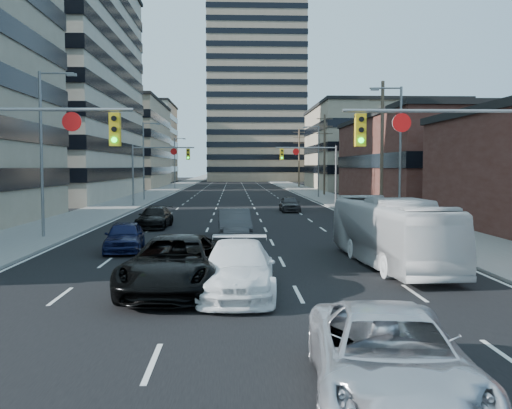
{
  "coord_description": "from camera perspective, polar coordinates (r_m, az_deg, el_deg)",
  "views": [
    {
      "loc": [
        -0.18,
        -11.17,
        3.91
      ],
      "look_at": [
        0.85,
        14.68,
        2.2
      ],
      "focal_mm": 40.0,
      "sensor_mm": 36.0,
      "label": 1
    }
  ],
  "objects": [
    {
      "name": "ground",
      "position": [
        11.83,
        -1.31,
        -15.53
      ],
      "size": [
        400.0,
        400.0,
        0.0
      ],
      "primitive_type": "plane",
      "color": "black",
      "rests_on": "ground"
    },
    {
      "name": "road_surface",
      "position": [
        141.22,
        -2.21,
        2.2
      ],
      "size": [
        18.0,
        300.0,
        0.02
      ],
      "primitive_type": "cube",
      "color": "black",
      "rests_on": "ground"
    },
    {
      "name": "sidewalk_left",
      "position": [
        141.67,
        -6.87,
        2.21
      ],
      "size": [
        5.0,
        300.0,
        0.15
      ],
      "primitive_type": "cube",
      "color": "slate",
      "rests_on": "ground"
    },
    {
      "name": "sidewalk_right",
      "position": [
        141.7,
        2.45,
        2.24
      ],
      "size": [
        5.0,
        300.0,
        0.15
      ],
      "primitive_type": "cube",
      "color": "slate",
      "rests_on": "ground"
    },
    {
      "name": "office_left_mid",
      "position": [
        76.72,
        -23.17,
        11.04
      ],
      "size": [
        26.0,
        34.0,
        28.0
      ],
      "primitive_type": "cube",
      "color": "#ADA089",
      "rests_on": "ground"
    },
    {
      "name": "office_left_far",
      "position": [
        113.76,
        -14.44,
        5.73
      ],
      "size": [
        20.0,
        30.0,
        16.0
      ],
      "primitive_type": "cube",
      "color": "gray",
      "rests_on": "ground"
    },
    {
      "name": "storefront_right_mid",
      "position": [
        65.78,
        19.34,
        4.09
      ],
      "size": [
        20.0,
        30.0,
        9.0
      ],
      "primitive_type": "cube",
      "color": "#472119",
      "rests_on": "ground"
    },
    {
      "name": "office_right_far",
      "position": [
        102.36,
        12.02,
        5.44
      ],
      "size": [
        22.0,
        28.0,
        14.0
      ],
      "primitive_type": "cube",
      "color": "gray",
      "rests_on": "ground"
    },
    {
      "name": "apartment_tower",
      "position": [
        163.22,
        -0.09,
        12.63
      ],
      "size": [
        26.0,
        26.0,
        58.0
      ],
      "primitive_type": "cube",
      "color": "gray",
      "rests_on": "ground"
    },
    {
      "name": "bg_block_left",
      "position": [
        153.82,
        -12.77,
        5.97
      ],
      "size": [
        24.0,
        24.0,
        20.0
      ],
      "primitive_type": "cube",
      "color": "#ADA089",
      "rests_on": "ground"
    },
    {
      "name": "bg_block_right",
      "position": [
        144.8,
        10.59,
        4.55
      ],
      "size": [
        22.0,
        22.0,
        12.0
      ],
      "primitive_type": "cube",
      "color": "gray",
      "rests_on": "ground"
    },
    {
      "name": "signal_near_left",
      "position": [
        20.5,
        -23.14,
        4.64
      ],
      "size": [
        6.59,
        0.33,
        6.0
      ],
      "color": "slate",
      "rests_on": "ground"
    },
    {
      "name": "signal_near_right",
      "position": [
        20.63,
        19.51,
        4.72
      ],
      "size": [
        6.59,
        0.33,
        6.0
      ],
      "color": "slate",
      "rests_on": "ground"
    },
    {
      "name": "signal_far_left",
      "position": [
        56.66,
        -9.91,
        4.13
      ],
      "size": [
        6.09,
        0.33,
        6.0
      ],
      "color": "slate",
      "rests_on": "ground"
    },
    {
      "name": "signal_far_right",
      "position": [
        56.71,
        5.71,
        4.16
      ],
      "size": [
        6.09,
        0.33,
        6.0
      ],
      "color": "slate",
      "rests_on": "ground"
    },
    {
      "name": "utility_pole_block",
      "position": [
        48.8,
        12.49,
        5.89
      ],
      "size": [
        2.2,
        0.28,
        11.0
      ],
      "color": "#4C3D2D",
      "rests_on": "ground"
    },
    {
      "name": "utility_pole_midblock",
      "position": [
        78.18,
        6.86,
        5.13
      ],
      "size": [
        2.2,
        0.28,
        11.0
      ],
      "color": "#4C3D2D",
      "rests_on": "ground"
    },
    {
      "name": "utility_pole_distant",
      "position": [
        107.9,
        4.32,
        4.77
      ],
      "size": [
        2.2,
        0.28,
        11.0
      ],
      "color": "#4C3D2D",
      "rests_on": "ground"
    },
    {
      "name": "streetlight_left_near",
      "position": [
        32.8,
        -20.42,
        5.54
      ],
      "size": [
        2.03,
        0.22,
        9.0
      ],
      "color": "slate",
      "rests_on": "ground"
    },
    {
      "name": "streetlight_left_mid",
      "position": [
        66.95,
        -11.04,
        4.7
      ],
      "size": [
        2.03,
        0.22,
        9.0
      ],
      "color": "slate",
      "rests_on": "ground"
    },
    {
      "name": "streetlight_left_far",
      "position": [
        101.68,
        -8.04,
        4.4
      ],
      "size": [
        2.03,
        0.22,
        9.0
      ],
      "color": "slate",
      "rests_on": "ground"
    },
    {
      "name": "streetlight_right_near",
      "position": [
        37.68,
        14.0,
        5.41
      ],
      "size": [
        2.03,
        0.22,
        9.0
      ],
      "color": "slate",
      "rests_on": "ground"
    },
    {
      "name": "streetlight_right_far",
      "position": [
        71.95,
        6.15,
        4.68
      ],
      "size": [
        2.03,
        0.22,
        9.0
      ],
      "color": "slate",
      "rests_on": "ground"
    },
    {
      "name": "black_pickup",
      "position": [
        18.09,
        -8.06,
        -5.93
      ],
      "size": [
        3.28,
        6.43,
        1.74
      ],
      "primitive_type": "imported",
      "rotation": [
        0.0,
        0.0,
        -0.06
      ],
      "color": "black",
      "rests_on": "ground"
    },
    {
      "name": "white_van",
      "position": [
        17.53,
        -1.84,
        -6.44
      ],
      "size": [
        2.43,
        5.59,
        1.6
      ],
      "primitive_type": "imported",
      "rotation": [
        0.0,
        0.0,
        -0.03
      ],
      "color": "white",
      "rests_on": "ground"
    },
    {
      "name": "silver_suv",
      "position": [
        10.0,
        13.22,
        -14.7
      ],
      "size": [
        3.05,
        5.69,
        1.52
      ],
      "primitive_type": "imported",
      "rotation": [
        0.0,
        0.0,
        -0.1
      ],
      "color": "silver",
      "rests_on": "ground"
    },
    {
      "name": "transit_bus",
      "position": [
        23.09,
        13.28,
        -2.69
      ],
      "size": [
        2.84,
        9.8,
        2.7
      ],
      "primitive_type": "imported",
      "rotation": [
        0.0,
        0.0,
        0.06
      ],
      "color": "silver",
      "rests_on": "ground"
    },
    {
      "name": "sedan_blue",
      "position": [
        26.96,
        -13.01,
        -3.14
      ],
      "size": [
        2.01,
        4.26,
        1.41
      ],
      "primitive_type": "imported",
      "rotation": [
        0.0,
        0.0,
        0.09
      ],
      "color": "#0D1235",
      "rests_on": "ground"
    },
    {
      "name": "sedan_grey_center",
      "position": [
        31.24,
        -2.18,
        -1.93
      ],
      "size": [
        1.91,
        4.93,
        1.6
      ],
      "primitive_type": "imported",
      "rotation": [
        0.0,
        0.0,
        0.04
      ],
      "color": "#353638",
      "rests_on": "ground"
    },
    {
      "name": "sedan_black_far",
      "position": [
        36.92,
        -10.09,
        -1.31
      ],
      "size": [
        2.12,
        4.7,
        1.34
      ],
      "primitive_type": "imported",
      "rotation": [
        0.0,
        0.0,
        -0.05
      ],
      "color": "black",
      "rests_on": "ground"
    },
    {
      "name": "sedan_grey_right",
      "position": [
        49.67,
        3.37,
        0.06
      ],
      "size": [
        1.69,
        4.07,
        1.38
      ],
      "primitive_type": "imported",
      "rotation": [
        0.0,
        0.0,
        0.01
      ],
      "color": "#343336",
      "rests_on": "ground"
    }
  ]
}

